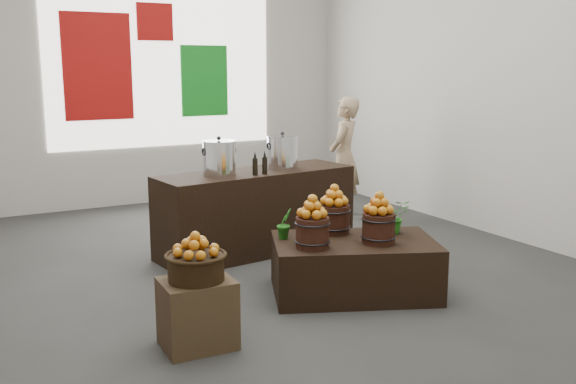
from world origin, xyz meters
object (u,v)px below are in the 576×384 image
display_table (354,267)px  stock_pot_center (282,153)px  wicker_basket (196,268)px  counter (256,212)px  shopper (344,157)px  crate (197,313)px  stock_pot_left (219,159)px

display_table → stock_pot_center: size_ratio=4.21×
wicker_basket → counter: 2.35m
wicker_basket → shopper: shopper is taller
wicker_basket → counter: bearing=54.0°
crate → shopper: 4.20m
crate → stock_pot_center: stock_pot_center is taller
wicker_basket → crate: bearing=0.0°
crate → display_table: size_ratio=0.35×
display_table → counter: 1.56m
stock_pot_left → shopper: (2.12, 0.96, -0.25)m
wicker_basket → display_table: size_ratio=0.28×
crate → counter: size_ratio=0.23×
crate → counter: (1.38, 1.90, 0.19)m
stock_pot_center → stock_pot_left: bearing=-173.4°
display_table → stock_pot_left: bearing=134.9°
crate → counter: bearing=54.0°
stock_pot_center → counter: bearing=-173.4°
stock_pot_left → stock_pot_center: 0.76m
counter → shopper: size_ratio=1.36×
display_table → stock_pot_center: bearing=107.5°
shopper → counter: bearing=-10.1°
counter → shopper: (1.70, 0.91, 0.34)m
crate → stock_pot_center: bearing=48.5°
crate → stock_pot_center: 2.70m
counter → crate: bearing=-132.6°
wicker_basket → counter: size_ratio=0.18×
wicker_basket → shopper: 4.17m
wicker_basket → stock_pot_left: stock_pot_left is taller
crate → stock_pot_left: size_ratio=1.49×
crate → shopper: size_ratio=0.31×
display_table → shopper: 2.94m
wicker_basket → stock_pot_center: stock_pot_center is taller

